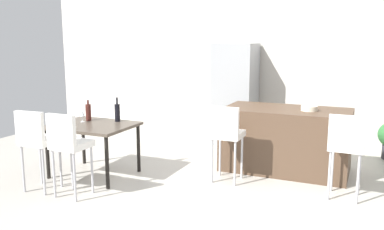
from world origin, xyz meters
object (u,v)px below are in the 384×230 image
Objects in this scene: bar_chair_middle at (346,143)px; fruit_bowl at (309,108)px; dining_chair_far at (68,142)px; bar_chair_left at (226,132)px; wine_glass_middle at (82,113)px; dining_table at (93,129)px; wine_bottle_near at (117,112)px; kitchen_island at (286,140)px; dining_chair_near at (37,138)px; refrigerator at (235,94)px; wine_bottle_left at (88,112)px.

fruit_bowl is at bearing 124.50° from bar_chair_middle.
bar_chair_left is at bearing 39.57° from dining_chair_far.
dining_chair_far reaches higher than wine_glass_middle.
wine_glass_middle is 0.76× the size of fruit_bowl.
dining_table is 3.06m from fruit_bowl.
wine_bottle_near is 0.50m from wine_glass_middle.
dining_chair_near is at bearing -141.39° from kitchen_island.
refrigerator is (1.03, 2.30, 0.05)m from wine_bottle_near.
bar_chair_middle is at bearing -45.68° from refrigerator.
wine_bottle_left is (-2.03, -0.28, 0.17)m from bar_chair_left.
dining_chair_near is 3.48× the size of wine_bottle_left.
wine_bottle_left reaches higher than fruit_bowl.
dining_chair_far is 3.56m from refrigerator.
dining_table is at bearing 73.03° from dining_chair_near.
dining_chair_near reaches higher than fruit_bowl.
wine_glass_middle is (-3.55, -0.41, 0.17)m from bar_chair_middle.
wine_glass_middle is (-0.49, 0.88, 0.17)m from dining_chair_far.
fruit_bowl is at bearing 40.68° from bar_chair_left.
wine_bottle_near is 2.02× the size of wine_glass_middle.
refrigerator reaches higher than wine_glass_middle.
bar_chair_middle is 1.00× the size of dining_chair_far.
dining_chair_near is 2.99× the size of wine_bottle_near.
dining_chair_near is (-3.56, -1.29, 0.00)m from bar_chair_middle.
wine_bottle_left reaches higher than wine_glass_middle.
bar_chair_left is 2.21m from refrigerator.
fruit_bowl is (0.32, -0.04, 0.50)m from kitchen_island.
wine_bottle_near is (-0.04, 1.11, 0.18)m from dining_chair_far.
dining_chair_near is at bearing -106.97° from dining_table.
refrigerator is at bearing 133.34° from kitchen_island.
fruit_bowl is (0.95, 0.81, 0.26)m from bar_chair_left.
wine_bottle_near is 2.73m from fruit_bowl.
wine_bottle_near is at bearing 28.08° from wine_glass_middle.
dining_chair_far is (-1.56, -1.29, 0.00)m from bar_chair_left.
wine_bottle_left is 0.13m from wine_glass_middle.
wine_bottle_near is (-2.23, -1.03, 0.41)m from kitchen_island.
bar_chair_middle is 0.57× the size of refrigerator.
wine_bottle_left is (-0.47, 1.01, 0.17)m from dining_chair_far.
dining_table is 0.85m from dining_chair_far.
dining_chair_far reaches higher than kitchen_island.
dining_chair_far is 3.28m from fruit_bowl.
fruit_bowl is (3.00, 2.10, 0.26)m from dining_chair_near.
fruit_bowl is at bearing 21.16° from wine_bottle_near.
wine_bottle_near is 0.44m from wine_bottle_left.
bar_chair_left is 2.02m from dining_chair_far.
dining_chair_far reaches higher than fruit_bowl.
bar_chair_left is 2.42m from dining_chair_near.
dining_table is (-1.81, -0.48, -0.03)m from bar_chair_left.
refrigerator reaches higher than dining_chair_far.
dining_chair_far reaches higher than dining_table.
dining_chair_far is at bearing -64.73° from wine_bottle_left.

